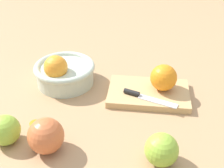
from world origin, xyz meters
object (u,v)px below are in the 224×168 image
Objects in this scene: bowl at (64,72)px; orange_on_board at (164,78)px; apple_front_left at (5,130)px; cutting_board at (148,93)px; knife at (143,96)px; apple_front_right at (162,150)px; apple_front_left_2 at (46,136)px.

bowl is 0.30m from orange_on_board.
bowl reaches higher than apple_front_left.
knife is at bearing -106.48° from cutting_board.
knife is at bearing 38.73° from apple_front_left.
knife is 2.14× the size of apple_front_left.
knife is 0.37m from apple_front_left.
bowl is at bearing 179.19° from cutting_board.
apple_front_right is (0.32, -0.25, -0.00)m from bowl.
orange_on_board is at bearing 49.61° from knife.
bowl reaches higher than apple_front_left_2.
apple_front_left_2 reaches higher than apple_front_right.
apple_front_left is 0.87× the size of apple_front_left_2.
knife is (-0.01, -0.04, 0.01)m from cutting_board.
cutting_board is at bearing 73.52° from knife.
apple_front_right reaches higher than cutting_board.
apple_front_left_2 reaches higher than knife.
apple_front_right is at bearing -37.22° from bowl.
orange_on_board reaches higher than apple_front_left.
apple_front_left_2 is at bearing 0.41° from apple_front_left.
apple_front_left is at bearing -175.80° from apple_front_right.
apple_front_left_2 reaches higher than cutting_board.
apple_front_left is (-0.30, -0.27, 0.03)m from cutting_board.
orange_on_board is at bearing 26.33° from cutting_board.
apple_front_right reaches higher than apple_front_left.
apple_front_left_2 is at bearing -128.59° from knife.
knife is at bearing 110.07° from apple_front_right.
orange_on_board is (0.04, 0.02, 0.05)m from cutting_board.
apple_front_left reaches higher than knife.
cutting_board is 3.04× the size of orange_on_board.
bowl is 2.42× the size of orange_on_board.
orange_on_board is 0.49× the size of knife.
orange_on_board is 1.05× the size of apple_front_left.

